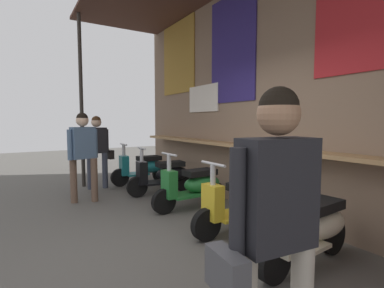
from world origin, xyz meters
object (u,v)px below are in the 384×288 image
Objects in this scene: scooter_black at (165,175)px; shopper_with_handbag at (274,213)px; scooter_yellow at (242,203)px; shopper_browsing at (83,148)px; shopper_passing at (98,145)px; scooter_green at (194,185)px; scooter_cream at (311,228)px; scooter_teal at (144,167)px.

shopper_with_handbag is (4.16, -1.40, 0.61)m from scooter_black.
shopper_browsing is (-2.55, -1.52, 0.61)m from scooter_yellow.
shopper_passing is at bearing -74.72° from scooter_yellow.
shopper_passing reaches higher than scooter_green.
shopper_browsing reaches higher than shopper_passing.
scooter_teal is at bearing -94.18° from scooter_cream.
shopper_browsing is at bearing -60.39° from scooter_yellow.
scooter_teal is 1.00× the size of scooter_black.
shopper_browsing is at bearing 32.17° from scooter_teal.
scooter_cream is 0.86× the size of shopper_browsing.
scooter_teal is 5.47m from shopper_with_handbag.
scooter_cream is (1.06, -0.00, 0.00)m from scooter_yellow.
shopper_passing is at bearing -67.66° from scooter_green.
shopper_passing reaches higher than scooter_yellow.
scooter_teal is 1.00× the size of scooter_cream.
scooter_teal is at bearing 104.73° from shopper_browsing.
scooter_green is (2.22, 0.00, 0.00)m from scooter_teal.
scooter_cream is 3.96m from shopper_browsing.
scooter_cream is (2.26, -0.00, 0.00)m from scooter_green.
scooter_cream is at bearing 7.66° from shopper_browsing.
scooter_green is 2.26m from scooter_cream.
scooter_teal is 2.22m from scooter_green.
scooter_cream is 0.89× the size of shopper_passing.
scooter_black is (1.10, -0.00, 0.00)m from scooter_teal.
shopper_browsing is (-0.22, -1.52, 0.61)m from scooter_black.
shopper_passing is (-1.18, -1.04, 0.56)m from scooter_black.
scooter_teal is 0.86× the size of shopper_browsing.
scooter_yellow is at bearing 149.03° from shopper_with_handbag.
scooter_teal and scooter_green have the same top height.
scooter_yellow is 0.86× the size of shopper_browsing.
shopper_browsing is (-1.35, -1.52, 0.61)m from scooter_green.
scooter_green is 3.40m from shopper_with_handbag.
scooter_teal is 1.86m from shopper_browsing.
shopper_browsing is at bearing -43.45° from scooter_green.
shopper_with_handbag is at bearing 77.29° from scooter_teal.
shopper_passing reaches higher than scooter_cream.
scooter_green is 1.20m from scooter_yellow.
scooter_yellow and scooter_cream have the same top height.
shopper_with_handbag reaches higher than scooter_black.
shopper_with_handbag is 4.38m from shopper_browsing.
shopper_with_handbag is at bearing -13.68° from shopper_browsing.
shopper_browsing is at bearing -4.06° from scooter_black.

